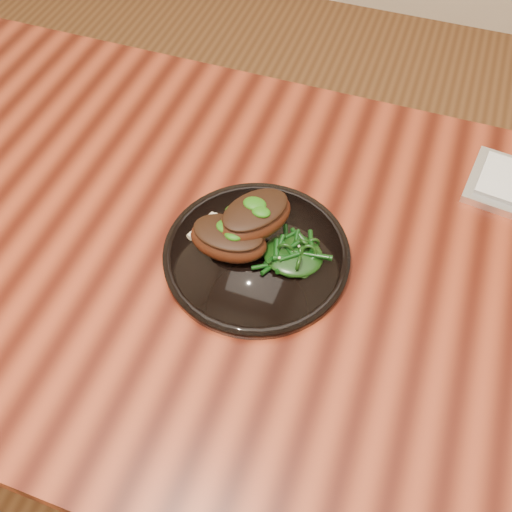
% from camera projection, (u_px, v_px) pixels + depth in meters
% --- Properties ---
extents(desk, '(1.60, 0.80, 0.75)m').
position_uv_depth(desk, '(273.00, 290.00, 0.89)').
color(desk, '#380E07').
rests_on(desk, ground).
extents(plate, '(0.27, 0.27, 0.02)m').
position_uv_depth(plate, '(257.00, 254.00, 0.82)').
color(plate, black).
rests_on(plate, desk).
extents(lamb_chop_front, '(0.12, 0.08, 0.05)m').
position_uv_depth(lamb_chop_front, '(228.00, 238.00, 0.80)').
color(lamb_chop_front, '#3A180B').
rests_on(lamb_chop_front, plate).
extents(lamb_chop_back, '(0.13, 0.14, 0.05)m').
position_uv_depth(lamb_chop_back, '(255.00, 216.00, 0.80)').
color(lamb_chop_back, '#3A180B').
rests_on(lamb_chop_back, plate).
extents(herb_smear, '(0.07, 0.05, 0.00)m').
position_uv_depth(herb_smear, '(248.00, 215.00, 0.85)').
color(herb_smear, '#0F4107').
rests_on(herb_smear, plate).
extents(greens_heap, '(0.09, 0.08, 0.03)m').
position_uv_depth(greens_heap, '(293.00, 253.00, 0.80)').
color(greens_heap, black).
rests_on(greens_heap, plate).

